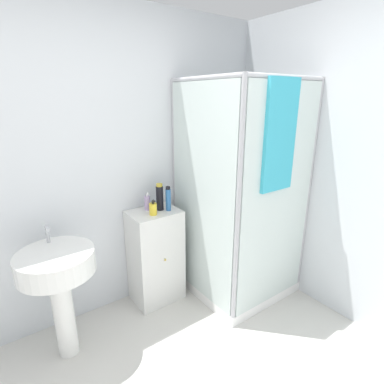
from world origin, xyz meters
TOP-DOWN VIEW (x-y plane):
  - wall_back at (0.00, 1.70)m, footprint 6.40×0.06m
  - shower_enclosure at (1.17, 1.14)m, footprint 0.88×0.91m
  - vanity_cabinet at (0.49, 1.50)m, footprint 0.43×0.35m
  - sink at (-0.35, 1.32)m, footprint 0.51×0.51m
  - soap_dispenser at (0.45, 1.44)m, footprint 0.06×0.07m
  - shampoo_bottle_tall_black at (0.55, 1.51)m, footprint 0.06×0.06m
  - shampoo_bottle_blue at (0.61, 1.45)m, footprint 0.04×0.04m
  - lotion_bottle_white at (0.46, 1.57)m, footprint 0.05×0.05m

SIDE VIEW (x-z plane):
  - vanity_cabinet at x=0.49m, z-range 0.00..0.87m
  - shower_enclosure at x=1.17m, z-range -0.43..1.52m
  - sink at x=-0.35m, z-range 0.17..1.12m
  - soap_dispenser at x=0.45m, z-range 0.85..0.98m
  - lotion_bottle_white at x=0.46m, z-range 0.85..1.01m
  - shampoo_bottle_blue at x=0.61m, z-range 0.86..1.08m
  - shampoo_bottle_tall_black at x=0.55m, z-range 0.86..1.10m
  - wall_back at x=0.00m, z-range 0.00..2.50m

